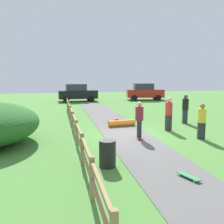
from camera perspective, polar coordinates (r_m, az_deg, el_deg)
The scene contains 12 objects.
ground_plane at distance 13.41m, azimuth 3.25°, elevation -5.03°, with size 60.00×60.00×0.00m, color #4C8438.
asphalt_path at distance 13.41m, azimuth 3.25°, elevation -4.99°, with size 2.40×28.00×0.02m, color #605E5B.
wooden_fence at distance 12.86m, azimuth -8.00°, elevation -2.64°, with size 0.12×18.12×1.10m.
trash_bin at distance 8.93m, azimuth -0.98°, elevation -8.92°, with size 0.56×0.56×0.90m, color black.
skater_riding at distance 12.57m, azimuth 5.88°, elevation -1.31°, with size 0.45×0.82×1.76m.
skater_fallen at distance 15.61m, azimuth 1.99°, elevation -2.36°, with size 1.64×1.33×0.36m.
skateboard_loose at distance 8.37m, azimuth 16.11°, elevation -13.09°, with size 0.45×0.82×0.08m.
bystander_black at distance 17.03m, azimuth 15.45°, elevation 0.93°, with size 0.53×0.53×1.79m.
bystander_red at distance 14.64m, azimuth 12.07°, elevation -0.09°, with size 0.48×0.48×1.80m.
bystander_yellow at distance 13.19m, azimuth 18.69°, elevation -1.56°, with size 0.43×0.43×1.69m.
parked_car_black at distance 29.57m, azimuth -7.43°, elevation 4.14°, with size 4.28×2.16×1.92m.
parked_car_red at distance 31.13m, azimuth 7.00°, elevation 4.35°, with size 4.40×2.45×1.92m.
Camera 1 is at (-3.37, -12.60, 3.10)m, focal length 42.65 mm.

